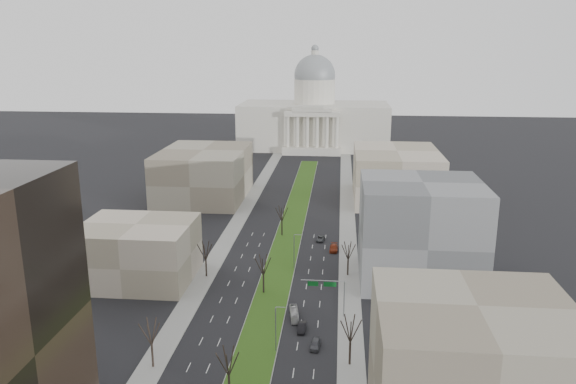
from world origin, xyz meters
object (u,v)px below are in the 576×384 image
Objects in this scene: car_grey_near at (315,344)px; box_van at (294,314)px; car_black at (302,327)px; car_grey_far at (321,239)px; car_red at (334,248)px.

box_van is at bearing 119.88° from car_grey_near.
car_black is 0.66× the size of box_van.
car_black is 53.19m from car_grey_far.
car_black is 5.52m from box_van.
car_black is at bearing 122.19° from car_grey_near.
car_red reaches higher than car_black.
box_van is at bearing -99.06° from car_red.
car_red is 1.15× the size of car_grey_far.
car_red is at bearing 93.55° from car_grey_near.
car_grey_far is (-3.91, 7.82, -0.13)m from car_red.
box_van is (-3.61, -47.99, 0.27)m from car_grey_far.
car_red is at bearing -56.20° from car_grey_far.
car_red is 0.81× the size of box_van.
car_black is at bearing -84.57° from car_grey_far.
car_red is (2.60, 51.52, 0.05)m from car_grey_near.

